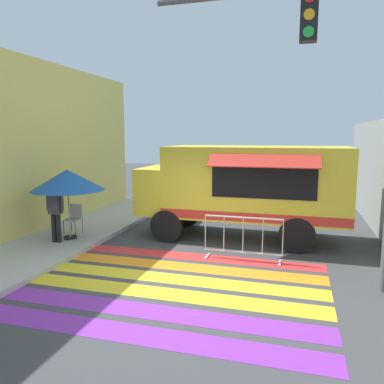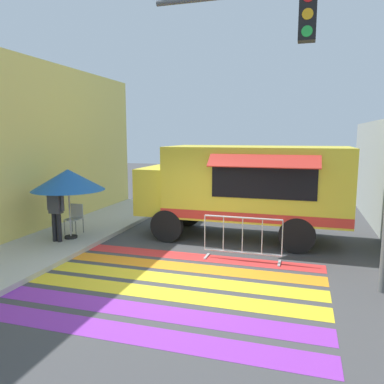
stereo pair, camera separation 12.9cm
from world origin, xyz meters
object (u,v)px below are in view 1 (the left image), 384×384
object	(u,v)px
patio_umbrella	(67,180)
barricade_front	(243,239)
folding_chair	(74,216)
traffic_signal_pole	(343,72)
food_truck	(240,184)
vendor_person	(55,207)

from	to	relation	value
patio_umbrella	barricade_front	xyz separation A→B (m)	(4.93, -0.17, -1.26)
patio_umbrella	folding_chair	distance (m)	1.27
traffic_signal_pole	patio_umbrella	bearing A→B (deg)	169.72
patio_umbrella	food_truck	bearing A→B (deg)	22.00
patio_umbrella	vendor_person	size ratio (longest dim) A/B	1.19
traffic_signal_pole	folding_chair	world-z (taller)	traffic_signal_pole
food_truck	traffic_signal_pole	world-z (taller)	traffic_signal_pole
food_truck	barricade_front	xyz separation A→B (m)	(0.40, -2.00, -1.08)
food_truck	vendor_person	distance (m)	5.22
traffic_signal_pole	patio_umbrella	xyz separation A→B (m)	(-6.88, 1.25, -2.40)
traffic_signal_pole	vendor_person	distance (m)	7.73
traffic_signal_pole	barricade_front	size ratio (longest dim) A/B	3.19
food_truck	vendor_person	world-z (taller)	food_truck
vendor_person	traffic_signal_pole	bearing A→B (deg)	-4.47
folding_chair	vendor_person	xyz separation A→B (m)	(0.04, -0.93, 0.44)
food_truck	traffic_signal_pole	xyz separation A→B (m)	(2.34, -3.08, 2.58)
barricade_front	patio_umbrella	bearing A→B (deg)	178.03
traffic_signal_pole	vendor_person	world-z (taller)	traffic_signal_pole
barricade_front	folding_chair	bearing A→B (deg)	172.27
patio_umbrella	folding_chair	bearing A→B (deg)	109.68
food_truck	traffic_signal_pole	size ratio (longest dim) A/B	0.98
barricade_front	food_truck	bearing A→B (deg)	101.19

